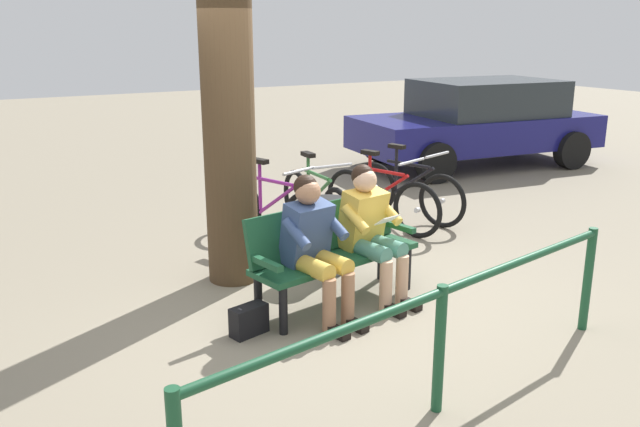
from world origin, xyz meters
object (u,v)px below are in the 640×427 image
object	(u,v)px
bicycle_black	(315,203)
parked_car	(479,121)
bicycle_green	(272,212)
handbag	(249,320)
bicycle_orange	(381,200)
tree_trunk	(227,81)
bench	(331,247)
litter_bin	(328,235)
person_companion	(315,241)
person_reading	(371,227)
bicycle_blue	(407,192)

from	to	relation	value
bicycle_black	parked_car	xyz separation A→B (m)	(-4.42, -2.08, 0.41)
bicycle_green	handbag	bearing A→B (deg)	-50.29
bicycle_black	bicycle_green	xyz separation A→B (m)	(0.59, 0.06, 0.00)
bicycle_orange	bicycle_black	distance (m)	0.80
parked_car	tree_trunk	bearing A→B (deg)	33.42
tree_trunk	bench	bearing A→B (deg)	119.51
bench	bicycle_green	world-z (taller)	bicycle_green
litter_bin	person_companion	bearing A→B (deg)	53.90
litter_bin	bicycle_orange	bearing A→B (deg)	-144.58
person_reading	bicycle_blue	world-z (taller)	person_reading
bench	bicycle_black	distance (m)	2.02
bicycle_blue	bicycle_orange	distance (m)	0.55
person_companion	litter_bin	distance (m)	1.13
bench	person_reading	bearing A→B (deg)	152.56
bench	person_reading	world-z (taller)	person_reading
person_reading	bicycle_black	bearing A→B (deg)	-115.98
bicycle_black	bicycle_green	bearing A→B (deg)	-81.94
person_companion	bicycle_green	xyz separation A→B (m)	(-0.56, -1.97, -0.30)
handbag	parked_car	size ratio (longest dim) A/B	0.07
bench	person_companion	size ratio (longest dim) A/B	1.38
bench	person_companion	bearing A→B (deg)	26.82
bench	bicycle_black	world-z (taller)	bicycle_black
person_reading	bicycle_black	xyz separation A→B (m)	(-0.53, -1.92, -0.31)
handbag	parked_car	distance (m)	7.48
bicycle_blue	bicycle_black	size ratio (longest dim) A/B	0.96
handbag	bicycle_orange	size ratio (longest dim) A/B	0.19
bench	litter_bin	size ratio (longest dim) A/B	2.26
person_companion	handbag	distance (m)	0.82
person_reading	person_companion	distance (m)	0.64
tree_trunk	parked_car	bearing A→B (deg)	-153.05
litter_bin	bicycle_blue	bearing A→B (deg)	-148.79
litter_bin	parked_car	distance (m)	5.91
handbag	bicycle_black	xyz separation A→B (m)	(-1.77, -2.07, 0.24)
tree_trunk	litter_bin	bearing A→B (deg)	162.84
handbag	parked_car	bearing A→B (deg)	-146.17
bicycle_blue	parked_car	bearing A→B (deg)	106.69
bicycle_black	bicycle_green	distance (m)	0.59
bench	handbag	world-z (taller)	bench
bicycle_orange	bicycle_black	size ratio (longest dim) A/B	0.96
person_reading	handbag	xyz separation A→B (m)	(1.24, 0.15, -0.54)
bicycle_black	parked_car	size ratio (longest dim) A/B	0.38
person_companion	bicycle_blue	size ratio (longest dim) A/B	0.74
bicycle_orange	bicycle_black	xyz separation A→B (m)	(0.76, -0.25, 0.00)
litter_bin	bicycle_orange	world-z (taller)	bicycle_orange
person_companion	bicycle_green	distance (m)	2.08
litter_bin	bicycle_black	distance (m)	1.26
parked_car	bicycle_orange	bearing A→B (deg)	38.95
person_reading	bicycle_orange	distance (m)	2.13
person_reading	handbag	distance (m)	1.36
litter_bin	parked_car	world-z (taller)	parked_car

